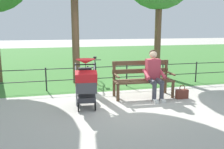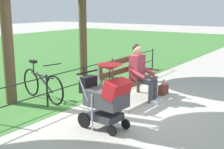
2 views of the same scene
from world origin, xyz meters
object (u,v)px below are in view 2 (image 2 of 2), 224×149
object	(u,v)px
handbag	(163,89)
bicycle	(42,84)
park_bench	(127,78)
stroller	(106,96)
person_on_bench	(141,71)

from	to	relation	value
handbag	bicycle	world-z (taller)	bicycle
park_bench	stroller	xyz separation A→B (m)	(1.61, 0.56, 0.07)
park_bench	person_on_bench	distance (m)	0.36
stroller	bicycle	xyz separation A→B (m)	(-0.58, -2.19, -0.23)
stroller	handbag	world-z (taller)	stroller
stroller	person_on_bench	bearing A→B (deg)	-169.81
park_bench	person_on_bench	world-z (taller)	person_on_bench
park_bench	bicycle	world-z (taller)	park_bench
person_on_bench	bicycle	xyz separation A→B (m)	(1.27, -1.86, -0.31)
park_bench	bicycle	distance (m)	1.94
park_bench	bicycle	bearing A→B (deg)	-57.71
handbag	bicycle	distance (m)	2.89
person_on_bench	handbag	distance (m)	0.93
person_on_bench	stroller	world-z (taller)	person_on_bench
bicycle	park_bench	bearing A→B (deg)	122.29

